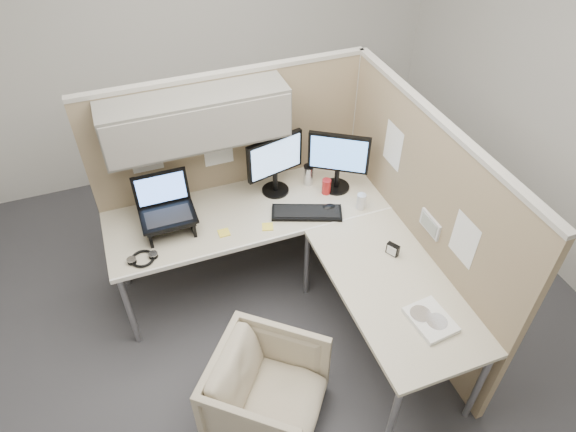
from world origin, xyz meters
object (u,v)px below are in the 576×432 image
object	(u,v)px
monitor_left	(275,161)
keyboard	(307,213)
office_chair	(267,389)
desk	(298,244)

from	to	relation	value
monitor_left	keyboard	size ratio (longest dim) A/B	0.94
office_chair	keyboard	size ratio (longest dim) A/B	1.31
desk	keyboard	size ratio (longest dim) A/B	4.04
office_chair	monitor_left	distance (m)	1.54
desk	monitor_left	size ratio (longest dim) A/B	4.29
desk	monitor_left	distance (m)	0.63
office_chair	keyboard	xyz separation A→B (m)	(0.63, 0.96, 0.42)
office_chair	monitor_left	size ratio (longest dim) A/B	1.39
desk	office_chair	bearing A→B (deg)	-122.95
keyboard	office_chair	bearing A→B (deg)	-102.27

